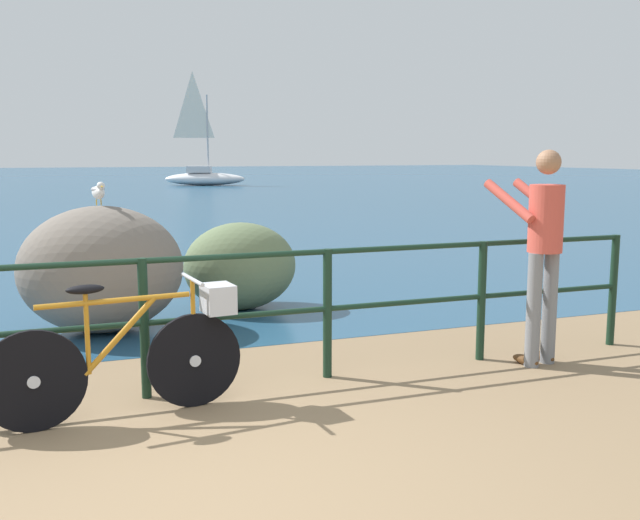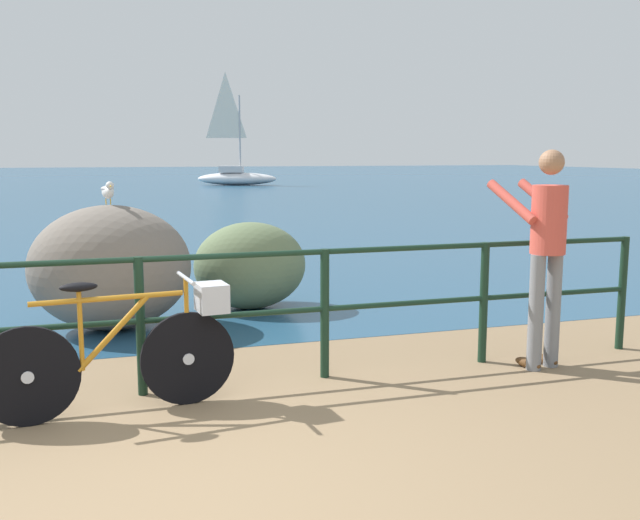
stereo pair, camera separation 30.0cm
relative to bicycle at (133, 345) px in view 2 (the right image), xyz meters
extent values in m
cube|color=#846B4C|center=(0.07, 18.65, -0.51)|extent=(120.00, 120.00, 0.10)
cube|color=navy|center=(0.07, 46.37, -0.46)|extent=(120.00, 90.00, 0.01)
cylinder|color=black|center=(0.07, 0.33, 0.05)|extent=(0.07, 0.07, 1.02)
cylinder|color=black|center=(1.47, 0.33, 0.05)|extent=(0.07, 0.07, 1.02)
cylinder|color=black|center=(2.86, 0.33, 0.05)|extent=(0.07, 0.07, 1.02)
cylinder|color=black|center=(4.26, 0.33, 0.05)|extent=(0.07, 0.07, 1.02)
cylinder|color=black|center=(0.07, 0.33, 0.54)|extent=(8.38, 0.04, 0.04)
cylinder|color=black|center=(0.07, 0.33, 0.09)|extent=(8.38, 0.04, 0.04)
cylinder|color=black|center=(-0.67, -0.07, -0.13)|extent=(0.66, 0.10, 0.66)
cylinder|color=#B7BCC6|center=(-0.67, -0.07, -0.13)|extent=(0.09, 0.06, 0.08)
cylinder|color=black|center=(0.37, 0.04, -0.13)|extent=(0.66, 0.10, 0.66)
cylinder|color=#B7BCC6|center=(0.37, 0.04, -0.13)|extent=(0.09, 0.06, 0.08)
cylinder|color=#B27219|center=(-0.15, -0.02, 0.34)|extent=(0.99, 0.14, 0.04)
cylinder|color=#B27219|center=(-0.12, -0.01, 0.10)|extent=(0.50, 0.09, 0.50)
cylinder|color=#B27219|center=(-0.33, -0.04, 0.13)|extent=(0.03, 0.03, 0.53)
ellipsoid|color=black|center=(-0.33, -0.04, 0.43)|extent=(0.25, 0.12, 0.06)
cylinder|color=#B27219|center=(0.37, 0.04, 0.15)|extent=(0.03, 0.03, 0.57)
cylinder|color=#B7BCC6|center=(0.37, 0.04, 0.44)|extent=(0.08, 0.48, 0.03)
cube|color=#B7BCC6|center=(0.55, 0.06, 0.29)|extent=(0.22, 0.26, 0.20)
cylinder|color=slate|center=(3.15, 0.01, 0.01)|extent=(0.12, 0.12, 0.95)
ellipsoid|color=#513319|center=(3.14, 0.07, -0.42)|extent=(0.16, 0.28, 0.08)
cylinder|color=slate|center=(3.35, 0.06, 0.01)|extent=(0.12, 0.12, 0.95)
ellipsoid|color=#513319|center=(3.33, 0.12, -0.42)|extent=(0.16, 0.28, 0.08)
cylinder|color=#CC4C3F|center=(3.25, 0.03, 0.76)|extent=(0.28, 0.28, 0.55)
sphere|color=#9E7051|center=(3.25, 0.03, 1.22)|extent=(0.20, 0.20, 0.20)
cylinder|color=#CC4C3F|center=(3.02, 0.22, 0.90)|extent=(0.20, 0.52, 0.34)
cylinder|color=#CC4C3F|center=(3.37, 0.31, 0.90)|extent=(0.20, 0.52, 0.34)
ellipsoid|color=slate|center=(-0.10, 2.46, 0.16)|extent=(1.58, 1.33, 1.25)
ellipsoid|color=#667751|center=(1.42, 2.99, 0.03)|extent=(1.27, 1.00, 0.99)
cylinder|color=gold|center=(-0.07, 2.52, 0.81)|extent=(0.01, 0.01, 0.06)
cylinder|color=gold|center=(-0.12, 2.51, 0.81)|extent=(0.01, 0.01, 0.06)
ellipsoid|color=white|center=(-0.10, 2.52, 0.91)|extent=(0.15, 0.27, 0.13)
ellipsoid|color=#9E9EA3|center=(-0.10, 2.54, 0.94)|extent=(0.16, 0.26, 0.06)
sphere|color=white|center=(-0.08, 2.40, 0.98)|extent=(0.08, 0.08, 0.08)
cone|color=gold|center=(-0.07, 2.35, 0.97)|extent=(0.03, 0.05, 0.02)
ellipsoid|color=white|center=(7.13, 34.41, -0.11)|extent=(4.58, 2.71, 0.70)
cube|color=silver|center=(6.85, 34.51, 0.42)|extent=(1.49, 1.19, 0.36)
cylinder|color=#B2B2B7|center=(7.32, 34.34, 2.34)|extent=(0.10, 0.10, 4.20)
pyramid|color=white|center=(6.61, 34.59, 3.92)|extent=(1.53, 0.60, 3.57)
camera|label=1|loc=(-0.45, -4.73, 1.28)|focal=39.85mm
camera|label=2|loc=(-0.17, -4.82, 1.28)|focal=39.85mm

